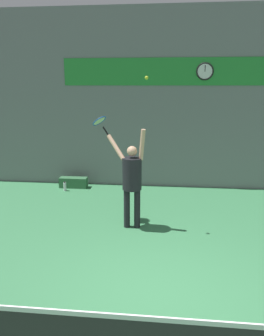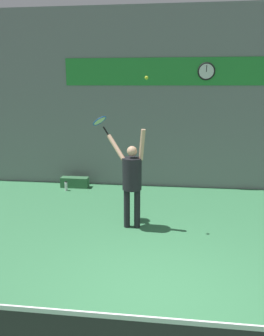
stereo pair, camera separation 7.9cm
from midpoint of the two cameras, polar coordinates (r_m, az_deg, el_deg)
ground_plane at (r=4.87m, az=4.31°, el=-22.81°), size 18.00×18.00×0.00m
back_wall at (r=9.43m, az=5.75°, el=11.60°), size 18.00×0.10×5.00m
sponsor_banner at (r=9.37m, az=5.87°, el=16.37°), size 5.77×0.02×0.73m
scoreboard_clock at (r=9.39m, az=12.34°, el=16.12°), size 0.47×0.04×0.47m
tennis_player at (r=6.69m, az=-0.38°, el=-1.64°), size 0.87×0.53×2.09m
tennis_racket at (r=6.96m, az=-5.96°, el=8.01°), size 0.42×0.41×0.41m
tennis_ball at (r=6.29m, az=2.18°, el=15.44°), size 0.07×0.07×0.07m
water_bottle at (r=9.51m, az=-11.85°, el=-3.18°), size 0.08×0.08×0.28m
equipment_bag at (r=9.78m, az=-10.38°, el=-2.48°), size 0.81×0.27×0.30m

